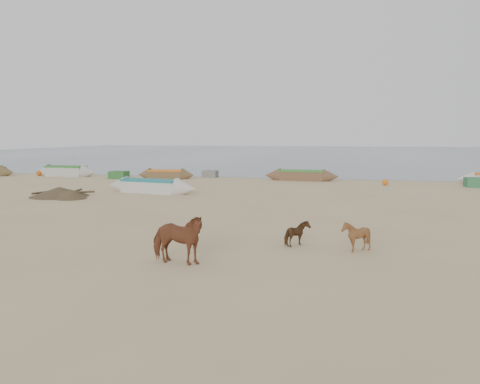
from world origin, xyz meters
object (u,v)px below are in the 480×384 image
(cow_adult, at_px, (177,239))
(near_canoe, at_px, (151,186))
(calf_front, at_px, (356,236))
(calf_right, at_px, (298,234))

(cow_adult, xyz_separation_m, near_canoe, (-7.11, 15.20, -0.29))
(calf_front, relative_size, calf_right, 1.21)
(calf_front, distance_m, near_canoe, 17.48)
(calf_right, height_order, near_canoe, near_canoe)
(calf_front, bearing_deg, near_canoe, -132.71)
(cow_adult, relative_size, calf_front, 1.74)
(calf_front, relative_size, near_canoe, 0.15)
(calf_front, height_order, near_canoe, calf_front)
(cow_adult, height_order, near_canoe, cow_adult)
(cow_adult, distance_m, near_canoe, 16.79)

